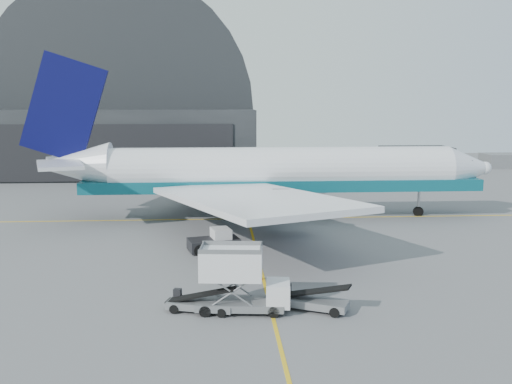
{
  "coord_description": "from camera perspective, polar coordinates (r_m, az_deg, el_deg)",
  "views": [
    {
      "loc": [
        -3.31,
        -45.05,
        13.69
      ],
      "look_at": [
        0.36,
        11.66,
        4.5
      ],
      "focal_mm": 40.0,
      "sensor_mm": 36.0,
      "label": 1
    }
  ],
  "objects": [
    {
      "name": "hangar",
      "position": [
        111.65,
        -13.44,
        6.81
      ],
      "size": [
        50.0,
        28.3,
        28.0
      ],
      "color": "black",
      "rests_on": "ground"
    },
    {
      "name": "distant_bldg_a",
      "position": [
        124.88,
        15.65,
        2.55
      ],
      "size": [
        14.0,
        8.0,
        4.0
      ],
      "primitive_type": "cube",
      "color": "black",
      "rests_on": "ground"
    },
    {
      "name": "taxi_lines",
      "position": [
        59.41,
        -0.41,
        -4.13
      ],
      "size": [
        80.0,
        42.12,
        0.02
      ],
      "color": "gold",
      "rests_on": "ground"
    },
    {
      "name": "distant_bldg_b",
      "position": [
        127.94,
        23.45,
        2.28
      ],
      "size": [
        8.0,
        6.0,
        2.8
      ],
      "primitive_type": "cube",
      "color": "slate",
      "rests_on": "ground"
    },
    {
      "name": "belt_loader_a",
      "position": [
        38.12,
        -5.61,
        -11.03
      ],
      "size": [
        4.76,
        2.63,
        1.78
      ],
      "rotation": [
        0.0,
        0.0,
        -0.28
      ],
      "color": "slate",
      "rests_on": "ground"
    },
    {
      "name": "pushback_tug",
      "position": [
        52.61,
        -4.11,
        -5.03
      ],
      "size": [
        5.06,
        3.66,
        2.11
      ],
      "rotation": [
        0.0,
        0.0,
        0.25
      ],
      "color": "black",
      "rests_on": "ground"
    },
    {
      "name": "belt_loader_b",
      "position": [
        38.44,
        5.52,
        -10.78
      ],
      "size": [
        5.03,
        3.5,
        1.93
      ],
      "rotation": [
        0.0,
        0.0,
        -0.44
      ],
      "color": "slate",
      "rests_on": "ground"
    },
    {
      "name": "catering_truck",
      "position": [
        37.43,
        -1.68,
        -8.83
      ],
      "size": [
        6.26,
        2.83,
        4.18
      ],
      "rotation": [
        0.0,
        0.0,
        -0.1
      ],
      "color": "slate",
      "rests_on": "ground"
    },
    {
      "name": "ground",
      "position": [
        47.2,
        0.48,
        -7.68
      ],
      "size": [
        200.0,
        200.0,
        0.0
      ],
      "primitive_type": "plane",
      "color": "#565659",
      "rests_on": "ground"
    },
    {
      "name": "airliner",
      "position": [
        66.25,
        0.72,
        1.97
      ],
      "size": [
        54.73,
        53.07,
        19.21
      ],
      "color": "white",
      "rests_on": "ground"
    },
    {
      "name": "traffic_cone",
      "position": [
        44.38,
        0.45,
        -8.48
      ],
      "size": [
        0.33,
        0.33,
        0.47
      ],
      "color": "#E44507",
      "rests_on": "ground"
    }
  ]
}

